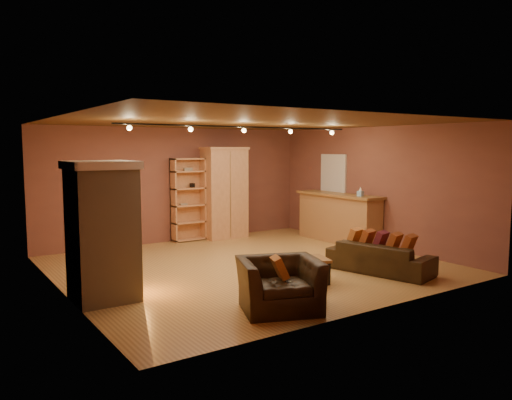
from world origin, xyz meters
TOP-DOWN VIEW (x-y plane):
  - floor at (0.00, 0.00)m, footprint 7.00×7.00m
  - ceiling at (0.00, 0.00)m, footprint 7.00×7.00m
  - back_wall at (0.00, 3.25)m, footprint 7.00×0.02m
  - left_wall at (-3.50, 0.00)m, footprint 0.02×6.50m
  - right_wall at (3.50, 0.00)m, footprint 0.02×6.50m
  - fireplace at (-3.04, -0.60)m, footprint 1.01×0.98m
  - back_window at (-1.30, 3.23)m, footprint 0.56×0.04m
  - bookcase at (0.20, 3.14)m, footprint 0.84×0.33m
  - armoire at (1.16, 2.95)m, footprint 1.15×0.65m
  - bar_counter at (3.20, 0.89)m, footprint 0.66×2.50m
  - tissue_box at (3.15, 0.13)m, footprint 0.15×0.15m
  - right_window at (3.47, 1.40)m, footprint 0.05×0.90m
  - loveseat at (1.73, -1.80)m, footprint 1.04×2.00m
  - armchair at (-1.11, -2.48)m, footprint 1.32×1.10m
  - coffee_table at (0.19, -1.61)m, footprint 0.72×0.72m
  - track_rail at (0.00, 0.20)m, footprint 5.20×0.09m

SIDE VIEW (x-z plane):
  - floor at x=0.00m, z-range 0.00..0.00m
  - coffee_table at x=0.19m, z-range 0.15..0.58m
  - loveseat at x=1.73m, z-range 0.00..0.79m
  - armchair at x=-1.11m, z-range 0.00..0.99m
  - bar_counter at x=3.20m, z-range 0.01..1.20m
  - bookcase at x=0.20m, z-range 0.02..2.08m
  - fireplace at x=-3.04m, z-range 0.00..2.12m
  - armoire at x=1.16m, z-range 0.00..2.34m
  - tissue_box at x=3.15m, z-range 1.17..1.40m
  - back_wall at x=0.00m, z-range 0.00..2.80m
  - left_wall at x=-3.50m, z-range 0.00..2.80m
  - right_wall at x=3.50m, z-range 0.00..2.80m
  - back_window at x=-1.30m, z-range 1.12..1.98m
  - right_window at x=3.47m, z-range 1.15..2.15m
  - track_rail at x=0.00m, z-range 2.62..2.75m
  - ceiling at x=0.00m, z-range 2.80..2.80m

